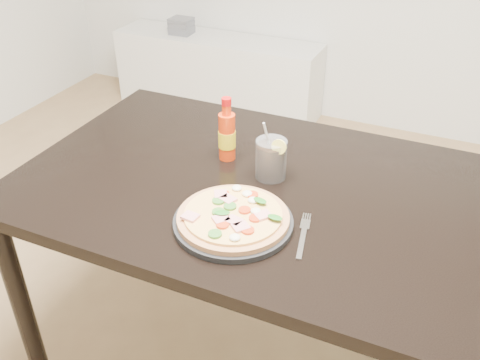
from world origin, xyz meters
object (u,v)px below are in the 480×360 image
at_px(dining_table, 256,206).
at_px(cola_cup, 271,160).
at_px(media_console, 218,74).
at_px(fork, 303,234).
at_px(pizza, 233,216).
at_px(hot_sauce_bottle, 227,135).
at_px(plate, 233,222).

bearing_deg(dining_table, cola_cup, 65.38).
relative_size(dining_table, media_console, 1.00).
bearing_deg(cola_cup, fork, -51.65).
height_order(pizza, media_console, pizza).
distance_m(dining_table, fork, 0.28).
bearing_deg(pizza, dining_table, 95.86).
bearing_deg(media_console, hot_sauce_bottle, -62.55).
height_order(cola_cup, fork, cola_cup).
bearing_deg(media_console, fork, -58.30).
bearing_deg(fork, media_console, 109.84).
height_order(dining_table, media_console, dining_table).
bearing_deg(hot_sauce_bottle, dining_table, -34.20).
bearing_deg(hot_sauce_bottle, plate, -62.07).
bearing_deg(media_console, cola_cup, -59.19).
relative_size(hot_sauce_bottle, cola_cup, 1.13).
relative_size(dining_table, cola_cup, 7.74).
distance_m(hot_sauce_bottle, fork, 0.44).
xyz_separation_m(dining_table, hot_sauce_bottle, (-0.14, 0.10, 0.16)).
distance_m(pizza, hot_sauce_bottle, 0.35).
relative_size(dining_table, plate, 4.49).
bearing_deg(hot_sauce_bottle, cola_cup, -15.62).
bearing_deg(hot_sauce_bottle, pizza, -61.96).
bearing_deg(fork, hot_sauce_bottle, 129.75).
height_order(cola_cup, media_console, cola_cup).
bearing_deg(hot_sauce_bottle, fork, -38.39).
bearing_deg(plate, pizza, 70.91).
relative_size(pizza, media_console, 0.21).
height_order(dining_table, plate, plate).
height_order(plate, fork, plate).
bearing_deg(plate, hot_sauce_bottle, 117.93).
bearing_deg(fork, dining_table, 127.07).
height_order(hot_sauce_bottle, cola_cup, hot_sauce_bottle).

